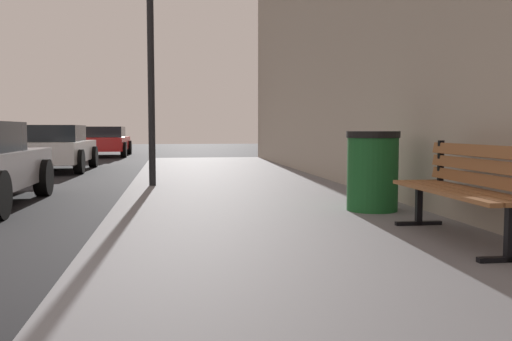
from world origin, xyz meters
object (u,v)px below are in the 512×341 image
object	(u,v)px
street_lamp	(150,12)
car_white	(52,148)
bench	(467,184)
trash_bin	(372,171)
car_red	(106,141)

from	to	relation	value
street_lamp	car_white	size ratio (longest dim) A/B	1.12
bench	trash_bin	size ratio (longest dim) A/B	1.89
car_white	car_red	bearing A→B (deg)	86.68
bench	street_lamp	distance (m)	6.63
trash_bin	street_lamp	distance (m)	5.14
trash_bin	street_lamp	xyz separation A→B (m)	(-2.80, 3.47, 2.56)
bench	car_white	bearing A→B (deg)	118.84
trash_bin	car_white	xyz separation A→B (m)	(-5.75, 9.41, 0.00)
trash_bin	car_white	world-z (taller)	car_white
trash_bin	bench	bearing A→B (deg)	-84.51
bench	car_red	world-z (taller)	car_red
bench	car_white	xyz separation A→B (m)	(-5.93, 11.29, -0.02)
trash_bin	car_white	bearing A→B (deg)	121.42
car_red	bench	bearing A→B (deg)	-74.60
bench	trash_bin	distance (m)	1.89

